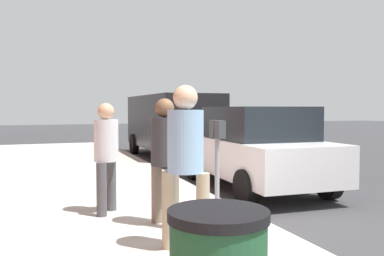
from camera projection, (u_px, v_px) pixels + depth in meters
The scene contains 8 objects.
ground_plane at pixel (254, 224), 6.11m from camera, with size 80.00×80.00×0.00m, color #38383A.
sidewalk_slab at pixel (40, 243), 5.06m from camera, with size 28.00×6.00×0.15m, color #B7B2A8.
parking_meter at pixel (217, 147), 6.03m from camera, with size 0.36×0.12×1.41m.
pedestrian_at_meter at pixel (165, 151), 5.50m from camera, with size 0.50×0.37×1.72m.
pedestrian_bystander at pixel (185, 152), 4.53m from camera, with size 0.40×0.47×1.85m.
parking_officer at pixel (106, 150), 6.15m from camera, with size 0.46×0.36×1.67m.
parked_sedan_near at pixel (254, 147), 8.80m from camera, with size 4.46×2.08×1.77m.
parked_van_far at pixel (171, 122), 14.30m from camera, with size 5.21×2.13×2.18m.
Camera 1 is at (-5.33, 2.98, 1.74)m, focal length 38.27 mm.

